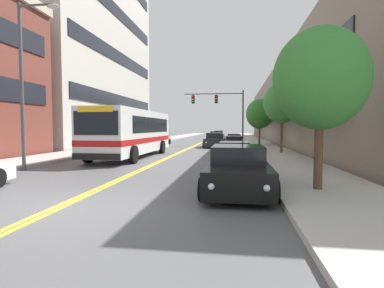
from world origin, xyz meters
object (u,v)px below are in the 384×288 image
car_black_parked_right_foreground (238,170)px  car_beige_moving_third (219,134)px  car_navy_parked_right_far (234,139)px  street_tree_right_near (320,79)px  street_tree_right_mid (282,103)px  city_bus (133,131)px  car_red_parked_right_mid (234,142)px  street_lamp_left_near (27,72)px  car_silver_parked_right_end (234,154)px  street_tree_right_far (260,114)px  car_dark_grey_moving_second (215,135)px  car_champagne_parked_left_near (159,139)px  car_charcoal_moving_lead (215,141)px  traffic_signal_mast (222,106)px

car_black_parked_right_foreground → car_beige_moving_third: (-3.41, 53.78, -0.02)m
car_black_parked_right_foreground → car_navy_parked_right_far: (-0.17, 26.14, -0.07)m
street_tree_right_near → street_tree_right_mid: 13.13m
city_bus → car_red_parked_right_mid: size_ratio=2.41×
street_lamp_left_near → street_tree_right_near: bearing=-15.5°
street_lamp_left_near → car_silver_parked_right_end: bearing=19.4°
car_red_parked_right_mid → street_tree_right_far: (2.62, 3.22, 2.83)m
city_bus → car_silver_parked_right_end: city_bus is taller
city_bus → car_red_parked_right_mid: (6.78, 9.35, -1.18)m
car_silver_parked_right_end → car_beige_moving_third: (-3.30, 47.44, 0.05)m
city_bus → car_navy_parked_right_far: (6.75, 16.14, -1.16)m
car_dark_grey_moving_second → car_navy_parked_right_far: bearing=-79.8°
car_champagne_parked_left_near → street_tree_right_mid: (12.11, -11.59, 3.16)m
car_dark_grey_moving_second → street_tree_right_mid: 33.78m
car_navy_parked_right_far → street_tree_right_mid: size_ratio=0.90×
car_dark_grey_moving_second → car_charcoal_moving_lead: bearing=-86.2°
street_tree_right_near → street_tree_right_far: street_tree_right_far is taller
car_dark_grey_moving_second → car_silver_parked_right_end: bearing=-84.8°
car_red_parked_right_mid → car_dark_grey_moving_second: bearing=97.7°
street_tree_right_near → car_charcoal_moving_lead: bearing=101.8°
car_charcoal_moving_lead → car_black_parked_right_foreground: bearing=-84.3°
car_champagne_parked_left_near → car_beige_moving_third: car_beige_moving_third is taller
car_charcoal_moving_lead → street_lamp_left_near: bearing=-112.5°
car_beige_moving_third → traffic_signal_mast: traffic_signal_mast is taller
city_bus → street_lamp_left_near: 7.89m
car_red_parked_right_mid → street_tree_right_far: size_ratio=0.93×
car_red_parked_right_mid → car_silver_parked_right_end: car_silver_parked_right_end is taller
car_navy_parked_right_far → street_tree_right_near: street_tree_right_near is taller
street_tree_right_mid → street_tree_right_far: 9.74m
street_tree_right_near → car_red_parked_right_mid: bearing=97.3°
car_navy_parked_right_far → street_tree_right_far: street_tree_right_far is taller
street_tree_right_far → car_black_parked_right_foreground: bearing=-96.2°
car_charcoal_moving_lead → street_tree_right_mid: size_ratio=0.95×
street_lamp_left_near → car_black_parked_right_foreground: bearing=-17.8°
car_navy_parked_right_far → car_beige_moving_third: size_ratio=0.95×
car_charcoal_moving_lead → traffic_signal_mast: (0.53, 3.34, 3.71)m
car_dark_grey_moving_second → street_tree_right_far: 24.17m
traffic_signal_mast → street_tree_right_mid: size_ratio=1.30×
street_tree_right_near → street_tree_right_far: size_ratio=0.99×
car_black_parked_right_foreground → car_navy_parked_right_far: size_ratio=1.05×
car_red_parked_right_mid → car_silver_parked_right_end: 13.01m
car_champagne_parked_left_near → street_tree_right_mid: bearing=-43.7°
street_tree_right_near → car_navy_parked_right_far: bearing=95.5°
car_dark_grey_moving_second → street_lamp_left_near: street_lamp_left_near is taller
car_navy_parked_right_far → car_beige_moving_third: bearing=96.7°
street_tree_right_mid → street_tree_right_far: street_tree_right_mid is taller
car_red_parked_right_mid → street_tree_right_near: 19.93m
car_dark_grey_moving_second → car_beige_moving_third: 8.02m
car_black_parked_right_foreground → car_beige_moving_third: size_ratio=1.00×
car_black_parked_right_foreground → car_silver_parked_right_end: 6.34m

